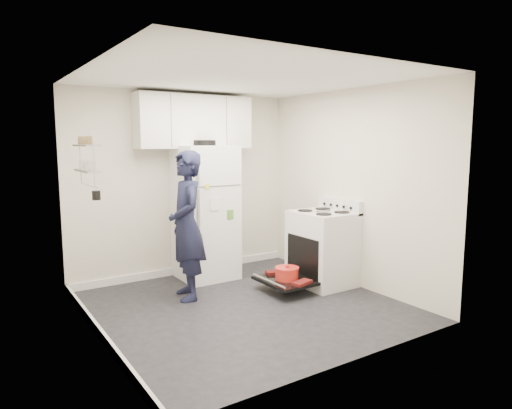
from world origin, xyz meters
TOP-DOWN VIEW (x-y plane):
  - room at (-0.03, 0.03)m, footprint 3.21×3.21m
  - electric_range at (1.26, 0.15)m, footprint 0.66×0.76m
  - open_oven_door at (0.68, 0.14)m, footprint 0.55×0.72m
  - refrigerator at (0.15, 1.25)m, footprint 0.72×0.74m
  - upper_cabinets at (0.10, 1.43)m, footprint 1.60×0.33m
  - wall_shelf_rack at (-1.52, 0.49)m, footprint 0.14×0.60m
  - person at (-0.41, 0.62)m, footprint 0.54×0.71m

SIDE VIEW (x-z plane):
  - open_oven_door at x=0.68m, z-range 0.08..0.30m
  - electric_range at x=1.26m, z-range -0.08..1.02m
  - person at x=-0.41m, z-range 0.00..1.74m
  - refrigerator at x=0.15m, z-range -0.03..1.83m
  - room at x=-0.03m, z-range -0.05..2.46m
  - wall_shelf_rack at x=-1.52m, z-range 1.37..1.98m
  - upper_cabinets at x=0.10m, z-range 1.75..2.45m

